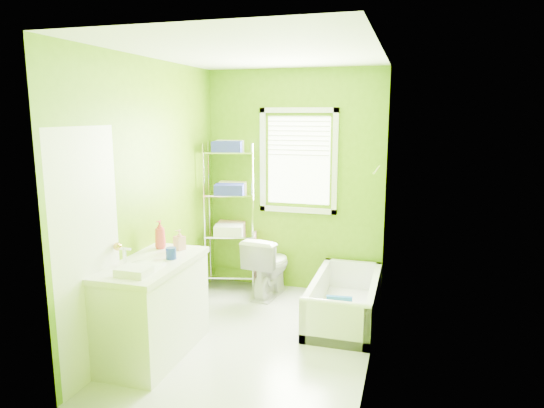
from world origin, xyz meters
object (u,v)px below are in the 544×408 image
(toilet, at_px, (268,265))
(vanity, at_px, (153,305))
(bathtub, at_px, (344,306))
(wire_shelf_unit, at_px, (232,199))

(toilet, height_order, vanity, vanity)
(bathtub, xyz_separation_m, wire_shelf_unit, (-1.45, 0.61, 0.95))
(vanity, xyz_separation_m, wire_shelf_unit, (0.05, 1.79, 0.64))
(bathtub, xyz_separation_m, toilet, (-0.95, 0.45, 0.21))
(bathtub, relative_size, toilet, 1.94)
(toilet, bearing_deg, wire_shelf_unit, -10.09)
(wire_shelf_unit, bearing_deg, vanity, -91.64)
(toilet, distance_m, vanity, 1.73)
(vanity, height_order, wire_shelf_unit, wire_shelf_unit)
(bathtub, relative_size, wire_shelf_unit, 0.78)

